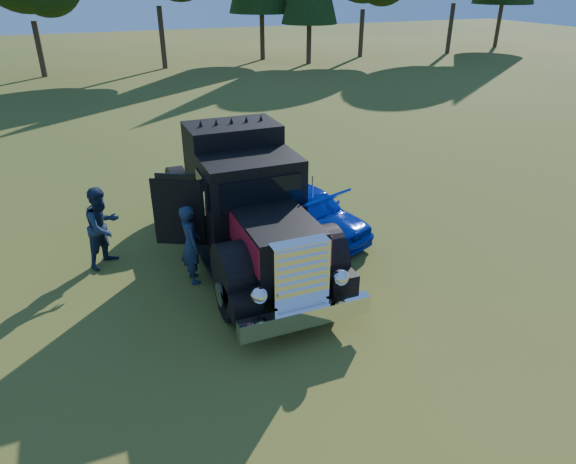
% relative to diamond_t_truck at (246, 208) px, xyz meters
% --- Properties ---
extents(ground, '(120.00, 120.00, 0.00)m').
position_rel_diamond_t_truck_xyz_m(ground, '(-0.87, -1.19, -1.28)').
color(ground, '#314C16').
rests_on(ground, ground).
extents(diamond_t_truck, '(3.27, 7.16, 3.00)m').
position_rel_diamond_t_truck_xyz_m(diamond_t_truck, '(0.00, 0.00, 0.00)').
color(diamond_t_truck, black).
rests_on(diamond_t_truck, ground).
extents(hotrod_coupe, '(2.59, 4.26, 1.89)m').
position_rel_diamond_t_truck_xyz_m(hotrod_coupe, '(1.78, 0.69, -0.64)').
color(hotrod_coupe, '#0807A8').
rests_on(hotrod_coupe, ground).
extents(spectator_near, '(0.45, 0.66, 1.76)m').
position_rel_diamond_t_truck_xyz_m(spectator_near, '(-1.39, -0.48, -0.40)').
color(spectator_near, '#1B1C40').
rests_on(spectator_near, ground).
extents(spectator_far, '(1.15, 1.13, 1.87)m').
position_rel_diamond_t_truck_xyz_m(spectator_far, '(-3.05, 1.00, -0.35)').
color(spectator_far, '#1B203F').
rests_on(spectator_far, ground).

